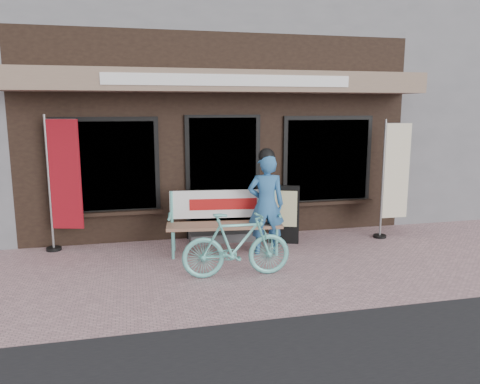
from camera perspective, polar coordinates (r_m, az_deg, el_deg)
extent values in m
plane|color=#C19398|center=(6.77, 1.30, -9.82)|extent=(70.00, 70.00, 0.00)
cube|color=black|center=(11.28, -5.10, 7.56)|extent=(7.00, 6.00, 3.60)
cube|color=#8A705D|center=(7.98, -1.67, 13.31)|extent=(7.00, 0.80, 0.35)
cube|color=white|center=(7.58, -1.03, 13.48)|extent=(4.00, 0.02, 0.18)
cube|color=black|center=(8.38, -2.07, 1.85)|extent=(1.20, 0.06, 2.10)
cube|color=black|center=(8.37, -2.05, 1.85)|extent=(1.35, 0.04, 2.20)
cube|color=black|center=(8.20, -15.94, 3.04)|extent=(1.60, 0.06, 1.50)
cube|color=black|center=(8.95, 10.61, 3.84)|extent=(1.60, 0.06, 1.50)
cube|color=black|center=(8.19, -15.94, 3.03)|extent=(1.75, 0.04, 1.65)
cube|color=black|center=(8.94, 10.64, 3.83)|extent=(1.75, 0.04, 1.65)
cube|color=black|center=(8.28, -15.68, -2.51)|extent=(1.80, 0.18, 0.06)
cube|color=black|center=(9.02, 10.60, -1.26)|extent=(1.80, 0.18, 0.06)
cube|color=#59595B|center=(8.37, -1.71, -5.33)|extent=(1.30, 0.45, 0.15)
cylinder|color=#65C6BC|center=(7.38, -8.17, -6.47)|extent=(0.05, 0.05, 0.43)
cylinder|color=#65C6BC|center=(7.77, -8.08, -5.60)|extent=(0.05, 0.05, 0.43)
cylinder|color=#65C6BC|center=(7.50, 4.50, -6.11)|extent=(0.05, 0.05, 0.43)
cylinder|color=#65C6BC|center=(7.89, 3.94, -5.28)|extent=(0.05, 0.05, 0.43)
cube|color=#A07157|center=(7.52, -1.92, -4.09)|extent=(1.88, 0.68, 0.05)
cylinder|color=#65C6BC|center=(7.65, -8.33, -1.99)|extent=(0.05, 0.05, 0.56)
cylinder|color=#65C6BC|center=(7.77, 4.13, -1.71)|extent=(0.05, 0.05, 0.56)
cube|color=white|center=(7.67, -2.06, -1.46)|extent=(1.73, 0.25, 0.46)
cube|color=#B21414|center=(7.65, -2.05, -1.50)|extent=(1.10, 0.14, 0.18)
cylinder|color=#65C6BC|center=(7.47, -8.60, -2.94)|extent=(0.09, 0.45, 0.04)
cylinder|color=#65C6BC|center=(7.60, 4.63, -2.63)|extent=(0.09, 0.45, 0.04)
imported|color=#2F68A2|center=(7.46, 3.20, -1.54)|extent=(0.64, 0.47, 1.60)
sphere|color=black|center=(7.34, 3.26, 4.37)|extent=(0.30, 0.30, 0.26)
imported|color=#65C6BC|center=(6.50, -0.43, -6.47)|extent=(1.53, 0.50, 0.91)
cylinder|color=gray|center=(8.13, -22.24, 0.90)|extent=(0.04, 0.04, 2.22)
cylinder|color=gray|center=(7.94, -21.07, 8.26)|extent=(0.49, 0.16, 0.02)
cube|color=maroon|center=(8.00, -20.54, 1.97)|extent=(0.49, 0.16, 1.77)
cylinder|color=black|center=(8.36, -21.74, -6.45)|extent=(0.30, 0.30, 0.05)
cylinder|color=gray|center=(8.68, 17.01, 1.45)|extent=(0.04, 0.04, 2.13)
cylinder|color=gray|center=(8.71, 18.75, 7.91)|extent=(0.48, 0.03, 0.02)
cube|color=beige|center=(8.79, 18.54, 2.43)|extent=(0.48, 0.04, 1.69)
cylinder|color=black|center=(8.89, 16.66, -5.18)|extent=(0.24, 0.24, 0.05)
cube|color=black|center=(8.10, 5.42, -2.75)|extent=(0.51, 0.25, 1.02)
cube|color=beige|center=(8.02, 5.43, -2.05)|extent=(0.41, 0.16, 0.62)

